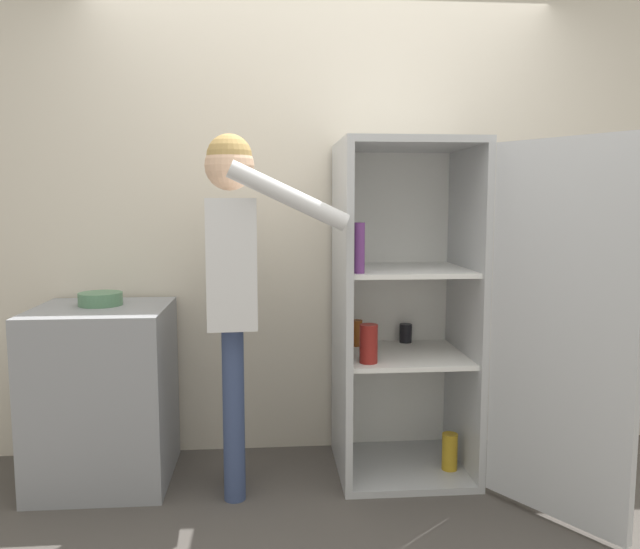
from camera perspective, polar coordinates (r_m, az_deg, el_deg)
name	(u,v)px	position (r m, az deg, el deg)	size (l,w,h in m)	color
ground_plane	(342,531)	(2.91, 2.05, -22.37)	(12.00, 12.00, 0.00)	#4C4742
wall_back	(322,226)	(3.52, 0.22, 4.44)	(7.00, 0.06, 2.55)	beige
refrigerator	(432,313)	(3.20, 10.22, -3.53)	(1.09, 1.23, 1.71)	#B7BABC
person	(233,265)	(2.96, -7.96, 0.89)	(0.66, 0.53, 1.72)	#384770
counter	(104,394)	(3.38, -19.15, -10.30)	(0.65, 0.64, 0.89)	gray
bowl	(100,299)	(3.34, -19.44, -2.12)	(0.22, 0.22, 0.06)	#517F5B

